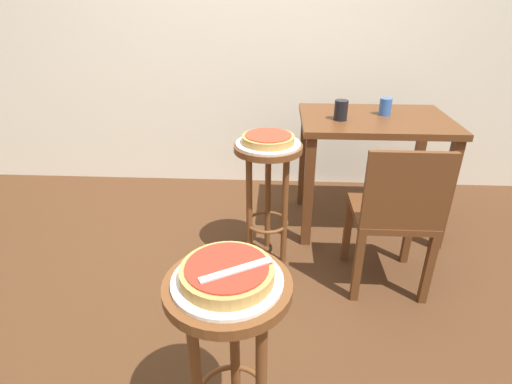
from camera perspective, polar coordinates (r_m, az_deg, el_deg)
ground_plane at (r=2.21m, az=-4.19°, el=-16.00°), size 6.00×6.00×0.00m
stool_foreground at (r=1.33m, az=-3.77°, el=-19.17°), size 0.38×0.38×0.74m
serving_plate_foreground at (r=1.19m, az=-4.06°, el=-12.37°), size 0.33×0.33×0.01m
pizza_foreground at (r=1.18m, az=-4.10°, el=-11.29°), size 0.27×0.27×0.05m
stool_middle at (r=2.30m, az=1.66°, el=2.08°), size 0.38×0.38×0.74m
serving_plate_middle at (r=2.22m, az=1.73°, el=6.84°), size 0.36×0.36×0.01m
pizza_middle at (r=2.21m, az=1.74°, el=7.53°), size 0.29×0.29×0.05m
dining_table at (r=2.75m, az=16.19°, el=7.41°), size 0.94×0.67×0.77m
cup_near_edge at (r=2.58m, az=11.91°, el=11.25°), size 0.08×0.08×0.12m
cup_far_edge at (r=2.76m, az=17.81°, el=11.41°), size 0.08×0.08×0.11m
wooden_chair at (r=2.19m, az=19.03°, el=-2.94°), size 0.40×0.40×0.85m
pizza_server_knife at (r=1.14m, az=-2.74°, el=-10.92°), size 0.20×0.13×0.01m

